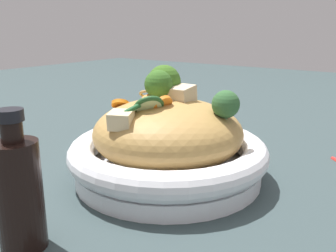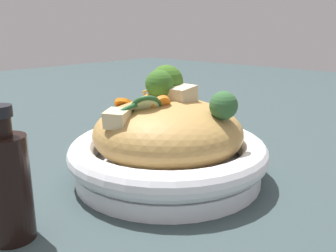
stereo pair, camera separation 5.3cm
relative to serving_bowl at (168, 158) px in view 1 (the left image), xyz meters
The scene contains 8 objects.
ground_plane 0.03m from the serving_bowl, ahead, with size 3.00×3.00×0.00m, color #324142.
serving_bowl is the anchor object (origin of this frame).
noodle_heap 0.04m from the serving_bowl, 143.37° to the left, with size 0.22×0.22×0.11m.
broccoli_florets 0.10m from the serving_bowl, behind, with size 0.07×0.17×0.07m.
carrot_coins 0.09m from the serving_bowl, 114.12° to the right, with size 0.12×0.12×0.05m.
zucchini_slices 0.09m from the serving_bowl, 15.30° to the right, with size 0.13×0.07×0.04m.
chicken_chunks 0.09m from the serving_bowl, ahead, with size 0.14×0.06×0.05m.
soy_sauce_bottle 0.23m from the serving_bowl, ahead, with size 0.05×0.05×0.15m.
Camera 1 is at (0.42, 0.30, 0.22)m, focal length 39.26 mm.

